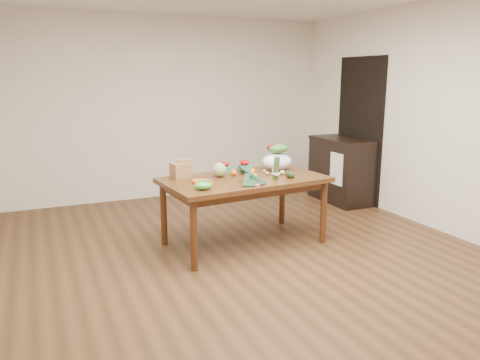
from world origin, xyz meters
name	(u,v)px	position (x,y,z in m)	size (l,w,h in m)	color
floor	(253,264)	(0.00, 0.00, 0.00)	(6.00, 6.00, 0.00)	#55341D
room_walls	(254,128)	(0.00, 0.00, 1.35)	(5.02, 6.02, 2.70)	white
dining_table	(244,211)	(0.16, 0.56, 0.38)	(1.73, 0.96, 0.75)	#543313
doorway_dark	(359,130)	(2.48, 1.60, 1.05)	(0.02, 1.00, 2.10)	black
cabinet	(341,170)	(2.22, 1.64, 0.47)	(0.52, 1.02, 0.94)	black
dish_towel	(336,169)	(1.96, 1.40, 0.55)	(0.02, 0.28, 0.45)	white
paper_bag	(181,169)	(-0.46, 0.86, 0.85)	(0.27, 0.23, 0.19)	#9F7347
cabbage	(219,170)	(-0.07, 0.72, 0.83)	(0.16, 0.16, 0.16)	#99B166
strawberry_basket_a	(225,168)	(0.08, 0.93, 0.80)	(0.11, 0.11, 0.10)	red
strawberry_basket_b	(244,167)	(0.31, 0.89, 0.80)	(0.11, 0.11, 0.10)	#AC0F0B
orange_a	(234,173)	(0.09, 0.70, 0.79)	(0.07, 0.07, 0.07)	orange
orange_b	(243,171)	(0.21, 0.73, 0.79)	(0.08, 0.08, 0.08)	orange
orange_c	(251,172)	(0.28, 0.63, 0.80)	(0.09, 0.09, 0.09)	#F2540E
mandarin_cluster	(251,174)	(0.23, 0.53, 0.79)	(0.18, 0.18, 0.08)	orange
carrots	(203,181)	(-0.32, 0.53, 0.76)	(0.22, 0.24, 0.03)	#FF5615
snap_pea_bag	(203,186)	(-0.42, 0.24, 0.79)	(0.18, 0.13, 0.08)	green
kale_bunch	(252,177)	(0.10, 0.25, 0.83)	(0.32, 0.40, 0.16)	black
asparagus_bundle	(276,168)	(0.43, 0.34, 0.88)	(0.08, 0.08, 0.25)	#4D7C39
potato_a	(267,173)	(0.45, 0.59, 0.77)	(0.05, 0.04, 0.04)	tan
potato_b	(273,174)	(0.50, 0.54, 0.77)	(0.05, 0.04, 0.04)	#C9BD74
potato_c	(274,170)	(0.59, 0.69, 0.77)	(0.05, 0.05, 0.05)	tan
potato_d	(264,171)	(0.48, 0.72, 0.77)	(0.04, 0.04, 0.04)	tan
potato_e	(282,172)	(0.62, 0.54, 0.78)	(0.06, 0.05, 0.05)	tan
avocado_a	(291,175)	(0.61, 0.35, 0.78)	(0.07, 0.10, 0.07)	black
avocado_b	(289,174)	(0.62, 0.40, 0.78)	(0.06, 0.10, 0.06)	black
salad_bag	(277,158)	(0.69, 0.80, 0.89)	(0.36, 0.27, 0.28)	white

